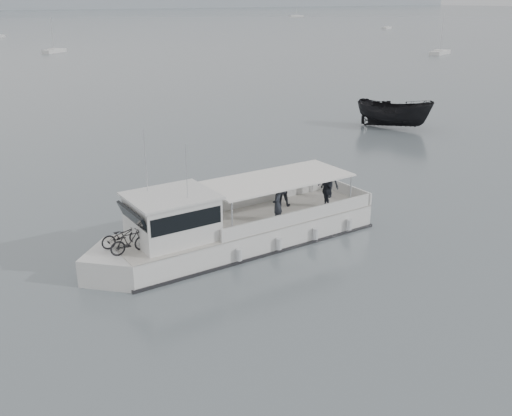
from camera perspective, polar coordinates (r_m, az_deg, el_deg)
ground at (r=26.28m, az=-15.31°, el=-3.96°), size 1400.00×1400.00×0.00m
tour_boat at (r=24.98m, az=-3.25°, el=-2.16°), size 13.91×4.03×5.80m
dark_motorboat at (r=50.33m, az=13.64°, el=9.19°), size 5.10×6.89×2.50m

